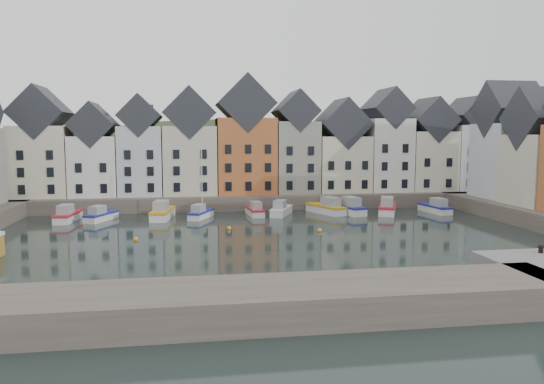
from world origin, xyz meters
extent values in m
plane|color=black|center=(0.00, 0.00, 0.00)|extent=(260.00, 260.00, 0.00)
cube|color=#4D443B|center=(0.00, 30.00, 1.00)|extent=(90.00, 16.00, 2.00)
cube|color=#4D443B|center=(-10.00, -22.00, 1.00)|extent=(50.00, 6.00, 2.00)
ellipsoid|color=#29371B|center=(0.00, 56.00, -18.00)|extent=(153.60, 70.40, 64.00)
sphere|color=black|center=(-13.94, 50.93, 8.70)|extent=(5.77, 5.77, 5.77)
sphere|color=black|center=(24.86, 60.75, 8.12)|extent=(5.27, 5.27, 5.27)
sphere|color=black|center=(31.82, 54.20, 7.88)|extent=(5.07, 5.07, 5.07)
sphere|color=black|center=(14.28, 55.19, 7.82)|extent=(5.01, 5.01, 5.01)
sphere|color=black|center=(-37.67, 56.61, 6.57)|extent=(3.94, 3.94, 3.94)
sphere|color=black|center=(28.33, 60.25, 8.05)|extent=(5.21, 5.21, 5.21)
sphere|color=black|center=(1.99, 58.64, 8.32)|extent=(5.45, 5.45, 5.45)
sphere|color=black|center=(37.80, 48.31, 7.21)|extent=(4.49, 4.49, 4.49)
cube|color=beige|center=(-29.17, 28.00, 7.04)|extent=(7.67, 8.00, 10.07)
cube|color=black|center=(-29.17, 28.00, 13.97)|extent=(7.67, 8.16, 7.67)
cube|color=white|center=(-21.90, 28.00, 6.30)|extent=(6.56, 8.00, 8.61)
cube|color=black|center=(-21.90, 28.00, 12.23)|extent=(6.56, 8.16, 6.56)
cube|color=silver|center=(-15.37, 28.00, 7.01)|extent=(6.20, 8.00, 10.02)
cube|color=black|center=(-15.37, 28.00, 13.55)|extent=(6.20, 8.16, 6.20)
cube|color=beige|center=(-8.27, 28.00, 7.04)|extent=(7.70, 8.00, 10.08)
cube|color=black|center=(-8.27, 28.00, 13.98)|extent=(7.70, 8.16, 7.70)
cube|color=#B46133|center=(0.07, 28.00, 7.64)|extent=(8.69, 8.00, 11.28)
cube|color=black|center=(0.07, 28.00, 15.43)|extent=(8.69, 8.16, 8.69)
cube|color=gray|center=(7.78, 28.00, 7.39)|extent=(6.43, 8.00, 10.78)
cube|color=black|center=(7.78, 28.00, 14.37)|extent=(6.43, 8.16, 6.43)
cube|color=beige|center=(15.08, 28.00, 6.28)|extent=(7.88, 8.00, 8.56)
cube|color=black|center=(15.08, 28.00, 12.51)|extent=(7.88, 8.16, 7.88)
cube|color=silver|center=(22.42, 28.00, 7.64)|extent=(6.50, 8.00, 11.27)
cube|color=black|center=(22.42, 28.00, 14.88)|extent=(6.50, 8.16, 6.50)
cube|color=beige|center=(29.43, 28.00, 6.66)|extent=(7.23, 8.00, 9.32)
cube|color=black|center=(29.43, 28.00, 13.11)|extent=(7.23, 8.16, 7.23)
cube|color=white|center=(36.28, 28.00, 7.16)|extent=(6.18, 8.00, 10.32)
cube|color=black|center=(36.28, 28.00, 13.85)|extent=(6.18, 8.16, 6.18)
cube|color=silver|center=(36.00, 16.26, 7.19)|extent=(7.47, 8.00, 10.38)
cube|color=black|center=(36.00, 16.26, 14.36)|extent=(7.62, 8.00, 8.00)
sphere|color=gold|center=(-4.00, 8.00, 0.15)|extent=(0.50, 0.50, 0.50)
sphere|color=gold|center=(6.00, 5.00, 0.15)|extent=(0.50, 0.50, 0.50)
sphere|color=gold|center=(-14.00, 3.00, 0.15)|extent=(0.50, 0.50, 0.50)
cube|color=silver|center=(-23.65, 17.00, 0.36)|extent=(2.46, 6.40, 1.15)
cube|color=red|center=(-23.65, 17.00, 0.99)|extent=(2.58, 6.53, 0.26)
cube|color=gray|center=(-23.74, 16.06, 1.61)|extent=(1.69, 2.63, 1.25)
cube|color=silver|center=(-19.58, 16.88, 0.33)|extent=(3.76, 5.78, 1.02)
cube|color=navy|center=(-19.58, 16.88, 0.88)|extent=(3.89, 5.92, 0.23)
cube|color=gray|center=(-19.92, 16.11, 1.44)|extent=(2.08, 2.56, 1.12)
cube|color=silver|center=(-11.93, 17.27, 0.40)|extent=(3.06, 7.13, 1.26)
cube|color=gold|center=(-11.93, 17.27, 1.09)|extent=(3.20, 7.28, 0.29)
cube|color=gray|center=(-12.08, 16.25, 1.78)|extent=(2.00, 2.97, 1.38)
cube|color=silver|center=(-7.01, 16.86, 0.31)|extent=(3.57, 5.56, 0.98)
cube|color=navy|center=(-7.01, 16.86, 0.85)|extent=(3.69, 5.69, 0.22)
cube|color=gray|center=(-7.32, 16.12, 1.38)|extent=(1.99, 2.46, 1.07)
cylinder|color=silver|center=(-6.80, 17.35, 5.36)|extent=(0.12, 0.12, 9.82)
cube|color=silver|center=(0.27, 18.18, 0.32)|extent=(2.05, 5.61, 1.01)
cube|color=red|center=(0.27, 18.18, 0.87)|extent=(2.15, 5.72, 0.23)
cube|color=gray|center=(0.33, 17.36, 1.42)|extent=(1.44, 2.29, 1.10)
cube|color=silver|center=(3.88, 17.83, 0.35)|extent=(3.99, 6.18, 1.09)
cube|color=silver|center=(3.88, 17.83, 0.94)|extent=(4.12, 6.32, 0.25)
cube|color=gray|center=(3.53, 17.01, 1.54)|extent=(2.21, 2.74, 1.19)
cube|color=silver|center=(10.21, 18.20, 0.39)|extent=(4.52, 6.88, 1.22)
cube|color=gold|center=(10.21, 18.20, 1.05)|extent=(4.68, 7.05, 0.28)
cube|color=gray|center=(10.61, 17.29, 1.72)|extent=(2.50, 3.06, 1.33)
cube|color=silver|center=(13.08, 17.66, 0.40)|extent=(3.78, 7.09, 1.25)
cube|color=navy|center=(13.08, 17.66, 1.08)|extent=(3.92, 7.26, 0.28)
cube|color=gray|center=(13.35, 16.68, 1.76)|extent=(2.25, 3.04, 1.36)
cube|color=silver|center=(18.62, 16.87, 0.40)|extent=(4.59, 7.02, 1.24)
cube|color=red|center=(18.62, 16.87, 1.07)|extent=(4.75, 7.19, 0.28)
cube|color=gray|center=(18.21, 15.94, 1.75)|extent=(2.54, 3.12, 1.36)
cube|color=silver|center=(25.49, 16.64, 0.35)|extent=(2.53, 6.14, 1.09)
cube|color=navy|center=(25.49, 16.64, 0.94)|extent=(2.65, 6.27, 0.25)
cube|color=gray|center=(25.60, 15.75, 1.54)|extent=(1.68, 2.54, 1.19)
cylinder|color=black|center=(17.89, -16.50, 2.25)|extent=(0.36, 0.36, 0.50)
cylinder|color=black|center=(17.89, -16.50, 2.52)|extent=(0.48, 0.48, 0.08)
camera|label=1|loc=(-8.47, -52.35, 11.04)|focal=35.00mm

